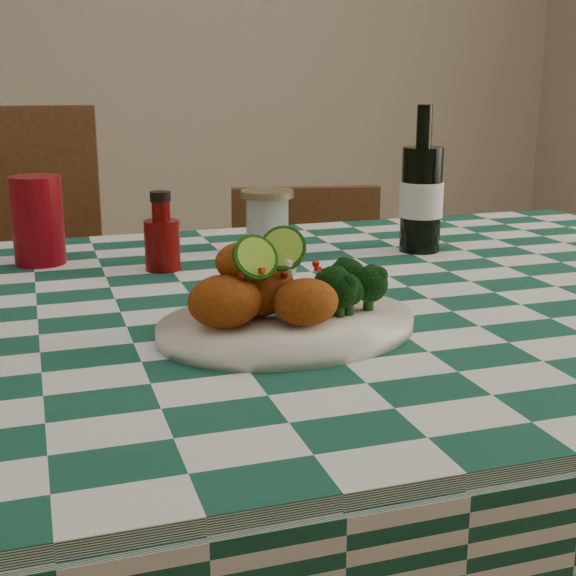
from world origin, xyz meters
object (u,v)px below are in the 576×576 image
object	(u,v)px
dining_table	(274,551)
fried_chicken_pile	(271,278)
beer_bottle	(422,179)
mason_jar	(267,221)
wooden_chair_right	(314,364)
plate	(288,325)
ketchup_bottle	(162,231)
red_tumbler	(38,220)

from	to	relation	value
dining_table	fried_chicken_pile	distance (m)	0.49
dining_table	beer_bottle	size ratio (longest dim) A/B	6.69
mason_jar	beer_bottle	xyz separation A→B (m)	(0.25, -0.07, 0.07)
dining_table	wooden_chair_right	xyz separation A→B (m)	(0.32, 0.70, 0.01)
plate	dining_table	bearing A→B (deg)	80.41
ketchup_bottle	wooden_chair_right	size ratio (longest dim) A/B	0.15
red_tumbler	beer_bottle	size ratio (longest dim) A/B	0.57
red_tumbler	dining_table	bearing A→B (deg)	-46.88
plate	wooden_chair_right	bearing A→B (deg)	68.11
red_tumbler	plate	bearing A→B (deg)	-59.70
plate	ketchup_bottle	size ratio (longest dim) A/B	2.59
plate	fried_chicken_pile	world-z (taller)	fried_chicken_pile
plate	red_tumbler	world-z (taller)	red_tumbler
dining_table	fried_chicken_pile	size ratio (longest dim) A/B	10.44
beer_bottle	wooden_chair_right	xyz separation A→B (m)	(-0.02, 0.48, -0.50)
dining_table	wooden_chair_right	bearing A→B (deg)	65.72
plate	mason_jar	bearing A→B (deg)	76.62
dining_table	red_tumbler	size ratio (longest dim) A/B	11.72
fried_chicken_pile	wooden_chair_right	distance (m)	1.02
dining_table	wooden_chair_right	size ratio (longest dim) A/B	2.05
dining_table	beer_bottle	world-z (taller)	beer_bottle
mason_jar	wooden_chair_right	bearing A→B (deg)	60.12
wooden_chair_right	fried_chicken_pile	bearing A→B (deg)	-101.58
fried_chicken_pile	wooden_chair_right	xyz separation A→B (m)	(0.36, 0.85, -0.45)
ketchup_bottle	wooden_chair_right	xyz separation A→B (m)	(0.43, 0.49, -0.44)
mason_jar	dining_table	bearing A→B (deg)	-105.29
fried_chicken_pile	mason_jar	distance (m)	0.45
fried_chicken_pile	beer_bottle	size ratio (longest dim) A/B	0.64
plate	mason_jar	size ratio (longest dim) A/B	2.98
fried_chicken_pile	wooden_chair_right	size ratio (longest dim) A/B	0.20
fried_chicken_pile	mason_jar	bearing A→B (deg)	74.06
beer_bottle	wooden_chair_right	size ratio (longest dim) A/B	0.31
plate	fried_chicken_pile	distance (m)	0.06
fried_chicken_pile	beer_bottle	bearing A→B (deg)	43.86
mason_jar	wooden_chair_right	distance (m)	0.64
fried_chicken_pile	mason_jar	size ratio (longest dim) A/B	1.49
fried_chicken_pile	ketchup_bottle	bearing A→B (deg)	100.75
red_tumbler	wooden_chair_right	distance (m)	0.85
dining_table	mason_jar	distance (m)	0.54
dining_table	wooden_chair_right	distance (m)	0.77
ketchup_bottle	beer_bottle	world-z (taller)	beer_bottle
ketchup_bottle	mason_jar	bearing A→B (deg)	20.82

